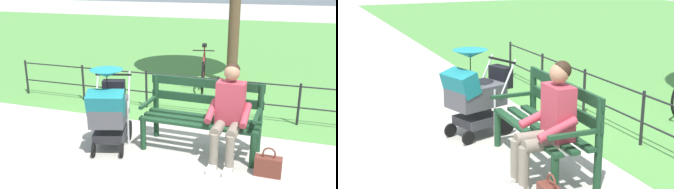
% 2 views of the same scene
% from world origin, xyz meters
% --- Properties ---
extents(ground_plane, '(60.00, 60.00, 0.00)m').
position_xyz_m(ground_plane, '(0.00, 0.00, 0.00)').
color(ground_plane, '#ADA89E').
extents(park_bench, '(1.61, 0.64, 0.96)m').
position_xyz_m(park_bench, '(-0.72, -0.12, 0.53)').
color(park_bench, '#193D23').
rests_on(park_bench, ground).
extents(person_on_bench, '(0.54, 0.74, 1.28)m').
position_xyz_m(person_on_bench, '(-1.11, 0.11, 0.68)').
color(person_on_bench, slate).
rests_on(person_on_bench, ground).
extents(stroller, '(0.73, 0.99, 1.15)m').
position_xyz_m(stroller, '(0.48, 0.30, 0.59)').
color(stroller, black).
rests_on(stroller, ground).
extents(park_fence, '(6.62, 0.04, 0.70)m').
position_xyz_m(park_fence, '(0.00, -1.45, 0.42)').
color(park_fence, black).
rests_on(park_fence, ground).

